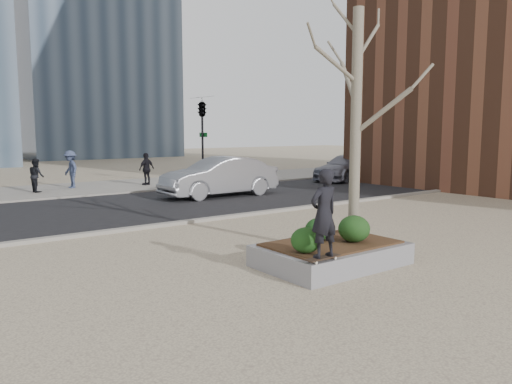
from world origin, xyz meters
TOP-DOWN VIEW (x-y plane):
  - ground at (0.00, 0.00)m, footprint 120.00×120.00m
  - street at (0.00, 10.00)m, footprint 60.00×8.00m
  - far_sidewalk at (0.00, 17.00)m, footprint 60.00×6.00m
  - planter at (1.00, 0.00)m, footprint 3.00×2.00m
  - planter_mulch at (1.00, 0.00)m, footprint 2.70×1.70m
  - sycamore_tree at (2.00, 0.30)m, footprint 2.80×2.80m
  - shrub_left at (-0.05, -0.35)m, footprint 0.59×0.59m
  - shrub_middle at (0.92, 0.31)m, footprint 0.57×0.57m
  - shrub_right at (1.41, -0.26)m, footprint 0.67×0.67m
  - skateboard at (-0.10, -0.88)m, footprint 0.79×0.25m
  - skateboarder at (-0.10, -0.88)m, footprint 0.60×0.40m
  - car_silver at (4.97, 10.65)m, footprint 5.12×1.83m
  - car_third at (14.42, 12.13)m, footprint 5.21×3.03m
  - pedestrian_a at (-0.99, 16.77)m, footprint 0.67×0.81m
  - pedestrian_b at (0.76, 17.51)m, footprint 0.76×1.23m
  - pedestrian_c at (4.30, 16.55)m, footprint 1.05×0.71m
  - traffic_light_far at (6.50, 14.60)m, footprint 0.60×2.48m

SIDE VIEW (x-z plane):
  - ground at x=0.00m, z-range 0.00..0.00m
  - street at x=0.00m, z-range 0.00..0.02m
  - far_sidewalk at x=0.00m, z-range 0.00..0.02m
  - planter at x=1.00m, z-range 0.00..0.45m
  - planter_mulch at x=1.00m, z-range 0.45..0.49m
  - skateboard at x=-0.10m, z-range 0.45..0.53m
  - car_third at x=14.42m, z-range 0.02..1.44m
  - shrub_middle at x=0.92m, z-range 0.49..0.97m
  - shrub_left at x=-0.05m, z-range 0.49..0.99m
  - shrub_right at x=1.41m, z-range 0.49..1.06m
  - pedestrian_a at x=-0.99m, z-range 0.02..1.56m
  - pedestrian_c at x=4.30m, z-range 0.02..1.68m
  - car_silver at x=4.97m, z-range 0.02..1.70m
  - pedestrian_b at x=0.76m, z-range 0.02..1.85m
  - skateboarder at x=-0.10m, z-range 0.53..2.16m
  - traffic_light_far at x=6.50m, z-range 0.00..4.50m
  - sycamore_tree at x=2.00m, z-range 0.49..7.09m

